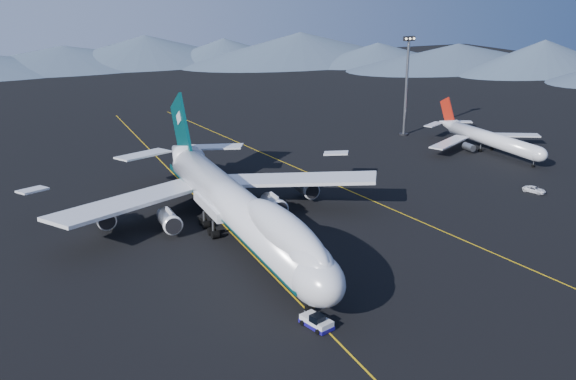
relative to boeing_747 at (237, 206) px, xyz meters
name	(u,v)px	position (x,y,z in m)	size (l,w,h in m)	color
ground	(238,240)	(0.00, -0.03, -5.81)	(500.00, 500.00, 0.00)	black
taxiway_line_main	(238,240)	(0.00, -0.03, -5.80)	(0.25, 220.00, 0.01)	#CB9C0B
taxiway_line_side	(364,197)	(30.00, 9.97, -5.80)	(0.25, 200.00, 0.01)	#CB9C0B
boeing_747	(237,206)	(0.00, 0.00, 0.00)	(59.62, 72.43, 19.37)	silver
pushback_tug	(316,322)	(-0.75, -29.98, -5.22)	(3.36, 4.74, 1.88)	silver
second_jet	(488,138)	(75.67, 27.55, -2.51)	(33.95, 38.35, 10.91)	silver
service_van	(534,190)	(62.42, -1.59, -5.20)	(2.03, 4.41, 1.23)	white
floodlight_mast	(406,86)	(66.92, 50.90, 7.56)	(3.26, 2.45, 26.39)	black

